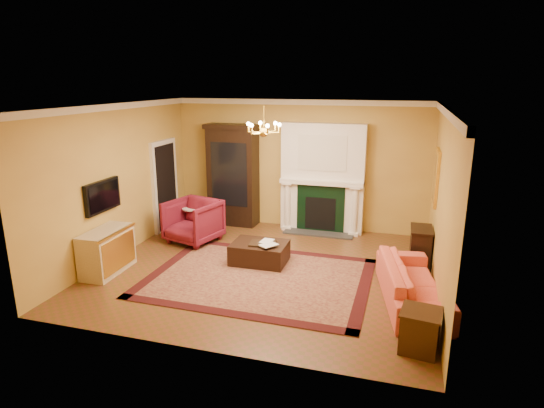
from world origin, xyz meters
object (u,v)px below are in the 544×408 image
at_px(pedestal_table, 191,220).
at_px(commode, 107,251).
at_px(console_table, 420,248).
at_px(leather_ottoman, 260,252).
at_px(wingback_armchair, 193,219).
at_px(end_table, 420,332).
at_px(china_cabinet, 233,177).
at_px(coral_sofa, 413,277).

height_order(pedestal_table, commode, commode).
distance_m(console_table, leather_ottoman, 3.06).
height_order(wingback_armchair, console_table, wingback_armchair).
relative_size(pedestal_table, console_table, 0.93).
distance_m(end_table, console_table, 2.97).
bearing_deg(commode, leather_ottoman, 23.77).
distance_m(wingback_armchair, console_table, 4.71).
relative_size(china_cabinet, console_table, 3.24).
relative_size(wingback_armchair, commode, 0.94).
height_order(coral_sofa, leather_ottoman, coral_sofa).
distance_m(wingback_armchair, coral_sofa, 4.83).
xyz_separation_m(china_cabinet, console_table, (4.34, -1.47, -0.80)).
relative_size(wingback_armchair, end_table, 1.90).
xyz_separation_m(wingback_armchair, console_table, (4.71, 0.01, -0.15)).
bearing_deg(console_table, wingback_armchair, 179.54).
relative_size(commode, leather_ottoman, 1.04).
height_order(china_cabinet, commode, china_cabinet).
xyz_separation_m(pedestal_table, coral_sofa, (4.77, -1.88, 0.04)).
bearing_deg(pedestal_table, commode, -104.90).
bearing_deg(commode, china_cabinet, 69.68).
height_order(wingback_armchair, coral_sofa, wingback_armchair).
distance_m(pedestal_table, end_table, 5.85).
distance_m(pedestal_table, leather_ottoman, 2.22).
bearing_deg(china_cabinet, leather_ottoman, -56.30).
bearing_deg(china_cabinet, coral_sofa, -34.24).
distance_m(end_table, leather_ottoman, 3.66).
relative_size(china_cabinet, commode, 2.14).
bearing_deg(end_table, leather_ottoman, 142.54).
xyz_separation_m(commode, console_table, (5.51, 1.94, -0.05)).
height_order(commode, end_table, commode).
bearing_deg(pedestal_table, china_cabinet, 63.83).
bearing_deg(end_table, commode, 169.30).
bearing_deg(console_table, coral_sofa, -95.83).
xyz_separation_m(wingback_armchair, coral_sofa, (4.57, -1.58, -0.08)).
bearing_deg(coral_sofa, commode, 83.01).
bearing_deg(leather_ottoman, commode, -155.44).
relative_size(coral_sofa, end_table, 4.06).
bearing_deg(end_table, coral_sofa, 93.60).
relative_size(china_cabinet, wingback_armchair, 2.27).
bearing_deg(pedestal_table, wingback_armchair, -56.14).
relative_size(pedestal_table, leather_ottoman, 0.64).
bearing_deg(wingback_armchair, leather_ottoman, -7.29).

